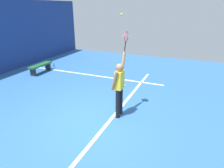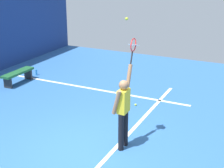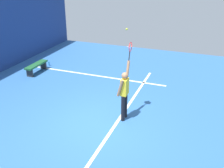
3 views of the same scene
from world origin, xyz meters
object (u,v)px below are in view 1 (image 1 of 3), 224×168
tennis_ball (122,14)px  spare_ball (125,85)px  tennis_player (119,86)px  tennis_racket (126,38)px  water_bottle (54,65)px  court_bench (40,66)px

tennis_ball → spare_ball: tennis_ball is taller
tennis_player → tennis_racket: (0.50, -0.00, 1.34)m
tennis_racket → spare_ball: tennis_racket is taller
tennis_player → water_bottle: (3.53, 5.30, -0.89)m
tennis_ball → spare_ball: (2.25, 0.64, -2.98)m
tennis_ball → water_bottle: bearing=57.6°
tennis_ball → court_bench: 6.34m
court_bench → tennis_racket: bearing=-110.6°
tennis_player → spare_ball: bearing=15.3°
tennis_player → water_bottle: size_ratio=8.23×
tennis_racket → tennis_ball: (-0.31, 0.04, 0.67)m
tennis_racket → court_bench: (2.00, 5.30, -2.01)m
tennis_racket → court_bench: bearing=69.4°
tennis_racket → water_bottle: (3.03, 5.30, -2.23)m
water_bottle → spare_ball: bearing=-103.3°
tennis_racket → court_bench: size_ratio=0.45×
court_bench → water_bottle: 1.06m
water_bottle → court_bench: bearing=180.0°
tennis_racket → spare_ball: bearing=19.2°
spare_ball → tennis_ball: bearing=-164.2°
tennis_racket → spare_ball: 3.09m
court_bench → spare_ball: size_ratio=20.59×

